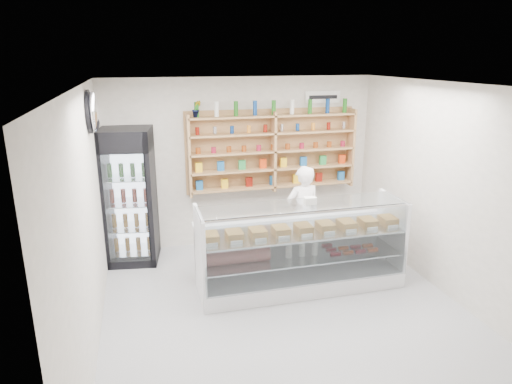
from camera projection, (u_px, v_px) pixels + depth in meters
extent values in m
plane|color=#9B9C9F|center=(287.00, 313.00, 5.74)|extent=(5.00, 5.00, 0.00)
plane|color=white|center=(292.00, 86.00, 4.94)|extent=(5.00, 5.00, 0.00)
plane|color=silver|center=(242.00, 162.00, 7.66)|extent=(4.50, 0.00, 4.50)
plane|color=silver|center=(410.00, 325.00, 3.02)|extent=(4.50, 0.00, 4.50)
plane|color=silver|center=(87.00, 225.00, 4.80)|extent=(0.00, 5.00, 5.00)
plane|color=silver|center=(455.00, 194.00, 5.88)|extent=(0.00, 5.00, 5.00)
cube|color=white|center=(300.00, 279.00, 6.39)|extent=(2.82, 0.80, 0.23)
cube|color=white|center=(292.00, 241.00, 6.61)|extent=(2.82, 0.05, 0.59)
cube|color=silver|center=(300.00, 255.00, 6.28)|extent=(2.70, 0.70, 0.02)
cube|color=silver|center=(301.00, 231.00, 6.18)|extent=(2.76, 0.73, 0.02)
cube|color=silver|center=(311.00, 249.00, 5.85)|extent=(2.76, 0.11, 0.98)
cube|color=silver|center=(303.00, 205.00, 6.03)|extent=(2.76, 0.56, 0.01)
imported|color=white|center=(302.00, 214.00, 7.04)|extent=(0.60, 0.44, 1.53)
cube|color=black|center=(130.00, 196.00, 6.98)|extent=(0.85, 0.83, 2.09)
cube|color=#2C053C|center=(128.00, 143.00, 6.42)|extent=(0.74, 0.14, 0.29)
cube|color=silver|center=(134.00, 209.00, 6.69)|extent=(0.63, 0.10, 1.65)
cube|color=#A77A4E|center=(189.00, 156.00, 7.24)|extent=(0.04, 0.28, 1.33)
cube|color=#A77A4E|center=(273.00, 151.00, 7.58)|extent=(0.04, 0.28, 1.33)
cube|color=#A77A4E|center=(350.00, 147.00, 7.91)|extent=(0.04, 0.28, 1.33)
cube|color=#A77A4E|center=(273.00, 185.00, 7.75)|extent=(2.80, 0.28, 0.03)
cube|color=#A77A4E|center=(273.00, 168.00, 7.66)|extent=(2.80, 0.28, 0.03)
cube|color=#A77A4E|center=(273.00, 151.00, 7.57)|extent=(2.80, 0.28, 0.03)
cube|color=#A77A4E|center=(273.00, 133.00, 7.49)|extent=(2.80, 0.28, 0.03)
cube|color=#A77A4E|center=(274.00, 116.00, 7.41)|extent=(2.80, 0.28, 0.03)
imported|color=#1E6626|center=(197.00, 109.00, 7.07)|extent=(0.14, 0.12, 0.26)
ellipsoid|color=silver|center=(93.00, 112.00, 5.63)|extent=(0.15, 0.50, 0.50)
cube|color=white|center=(323.00, 97.00, 7.67)|extent=(0.62, 0.03, 0.20)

